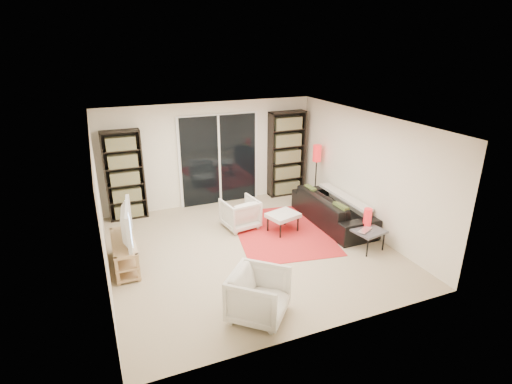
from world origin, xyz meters
TOP-DOWN VIEW (x-y plane):
  - floor at (0.00, 0.00)m, footprint 5.00×5.00m
  - wall_back at (0.00, 2.50)m, footprint 5.00×0.02m
  - wall_front at (0.00, -2.50)m, footprint 5.00×0.02m
  - wall_left at (-2.50, 0.00)m, footprint 0.02×5.00m
  - wall_right at (2.50, 0.00)m, footprint 0.02×5.00m
  - ceiling at (0.00, 0.00)m, footprint 5.00×5.00m
  - sliding_door at (0.20, 2.46)m, footprint 1.92×0.08m
  - bookshelf_left at (-1.95, 2.33)m, footprint 0.80×0.30m
  - bookshelf_right at (1.90, 2.33)m, footprint 0.90×0.30m
  - tv_stand at (-2.22, 0.23)m, footprint 0.38×1.19m
  - tv at (-2.20, 0.23)m, footprint 0.26×1.10m
  - rug at (0.86, 0.41)m, footprint 2.19×2.71m
  - sofa at (2.06, 0.40)m, footprint 0.86×2.19m
  - armchair_back at (0.16, 0.94)m, footprint 0.76×0.78m
  - armchair_front at (-0.61, -1.89)m, footprint 1.08×1.08m
  - ottoman at (0.89, 0.42)m, footprint 0.71×0.63m
  - side_table at (2.02, -0.83)m, footprint 0.63×0.63m
  - laptop at (1.96, -0.91)m, footprint 0.40×0.35m
  - table_lamp at (2.12, -0.67)m, footprint 0.15×0.15m
  - floor_lamp at (2.29, 1.55)m, footprint 0.21×0.21m

SIDE VIEW (x-z plane):
  - floor at x=0.00m, z-range 0.00..0.00m
  - rug at x=0.86m, z-range 0.00..0.01m
  - tv_stand at x=-2.22m, z-range 0.01..0.51m
  - armchair_back at x=0.16m, z-range 0.00..0.63m
  - sofa at x=2.06m, z-range 0.00..0.64m
  - ottoman at x=0.89m, z-range 0.15..0.55m
  - armchair_front at x=-0.61m, z-range 0.00..0.70m
  - side_table at x=2.02m, z-range 0.16..0.56m
  - laptop at x=1.96m, z-range 0.40..0.43m
  - table_lamp at x=2.12m, z-range 0.40..0.74m
  - tv at x=-2.20m, z-range 0.50..1.13m
  - bookshelf_left at x=-1.95m, z-range 0.00..1.95m
  - sliding_door at x=0.20m, z-range -0.03..2.13m
  - bookshelf_right at x=1.90m, z-range 0.00..2.10m
  - floor_lamp at x=2.29m, z-range 0.38..1.80m
  - wall_back at x=0.00m, z-range 0.00..2.40m
  - wall_front at x=0.00m, z-range 0.00..2.40m
  - wall_left at x=-2.50m, z-range 0.00..2.40m
  - wall_right at x=2.50m, z-range 0.00..2.40m
  - ceiling at x=0.00m, z-range 2.39..2.41m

